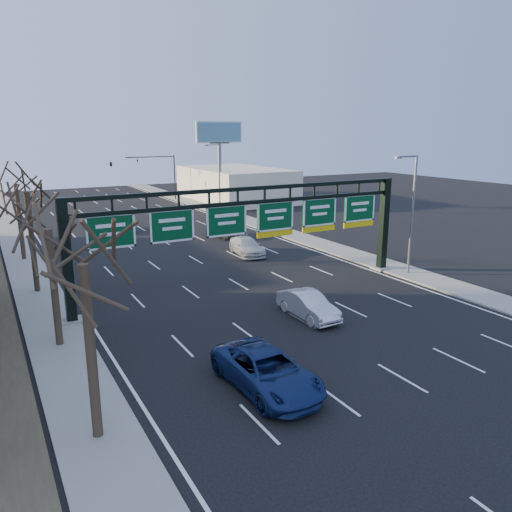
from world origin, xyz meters
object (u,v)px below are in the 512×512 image
car_white_wagon (247,246)px  sign_gantry (254,225)px  car_silver_sedan (308,305)px  car_blue_suv (267,371)px

car_white_wagon → sign_gantry: bearing=-107.7°
sign_gantry → car_silver_sedan: size_ratio=5.36×
sign_gantry → car_blue_suv: bearing=-116.4°
car_silver_sedan → car_white_wagon: size_ratio=0.90×
car_blue_suv → car_white_wagon: car_blue_suv is taller
car_blue_suv → car_silver_sedan: 8.79m
car_blue_suv → car_white_wagon: size_ratio=1.17×
sign_gantry → car_white_wagon: sign_gantry is taller
sign_gantry → car_blue_suv: 13.81m
car_silver_sedan → car_white_wagon: car_silver_sedan is taller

